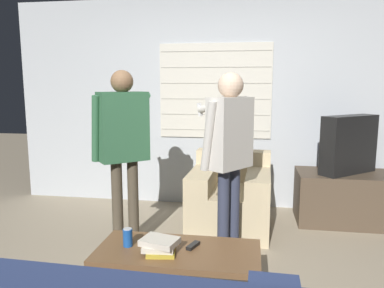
# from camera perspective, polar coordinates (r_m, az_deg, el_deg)

# --- Properties ---
(ground_plane) EXTENTS (16.00, 16.00, 0.00)m
(ground_plane) POSITION_cam_1_polar(r_m,az_deg,el_deg) (3.03, 0.34, -20.86)
(ground_plane) COLOR gray
(wall_back) EXTENTS (5.20, 0.08, 2.55)m
(wall_back) POSITION_cam_1_polar(r_m,az_deg,el_deg) (4.65, 4.17, 6.17)
(wall_back) COLOR #ADB2B7
(wall_back) RESTS_ON ground_plane
(armchair_beige) EXTENTS (0.85, 0.92, 0.78)m
(armchair_beige) POSITION_cam_1_polar(r_m,az_deg,el_deg) (4.03, 5.87, -8.15)
(armchair_beige) COLOR #C6B289
(armchair_beige) RESTS_ON ground_plane
(coffee_table) EXTENTS (1.11, 0.52, 0.41)m
(coffee_table) POSITION_cam_1_polar(r_m,az_deg,el_deg) (2.64, -2.17, -16.55)
(coffee_table) COLOR brown
(coffee_table) RESTS_ON ground_plane
(tv_stand) EXTENTS (1.05, 0.60, 0.56)m
(tv_stand) POSITION_cam_1_polar(r_m,az_deg,el_deg) (4.49, 22.33, -7.58)
(tv_stand) COLOR #4C3D2D
(tv_stand) RESTS_ON ground_plane
(tv) EXTENTS (0.66, 0.60, 0.63)m
(tv) POSITION_cam_1_polar(r_m,az_deg,el_deg) (4.37, 22.77, -0.08)
(tv) COLOR black
(tv) RESTS_ON tv_stand
(person_left_standing) EXTENTS (0.52, 0.79, 1.64)m
(person_left_standing) POSITION_cam_1_polar(r_m,az_deg,el_deg) (3.43, -10.44, 0.95)
(person_left_standing) COLOR #4C4233
(person_left_standing) RESTS_ON ground_plane
(person_right_standing) EXTENTS (0.56, 0.77, 1.61)m
(person_right_standing) POSITION_cam_1_polar(r_m,az_deg,el_deg) (3.20, 5.60, 0.21)
(person_right_standing) COLOR #33384C
(person_right_standing) RESTS_ON ground_plane
(book_stack) EXTENTS (0.27, 0.22, 0.10)m
(book_stack) POSITION_cam_1_polar(r_m,az_deg,el_deg) (2.57, -4.93, -15.16)
(book_stack) COLOR gold
(book_stack) RESTS_ON coffee_table
(soda_can) EXTENTS (0.07, 0.07, 0.13)m
(soda_can) POSITION_cam_1_polar(r_m,az_deg,el_deg) (2.69, -9.76, -13.84)
(soda_can) COLOR #194C9E
(soda_can) RESTS_ON coffee_table
(spare_remote) EXTENTS (0.08, 0.14, 0.02)m
(spare_remote) POSITION_cam_1_polar(r_m,az_deg,el_deg) (2.66, 0.16, -15.22)
(spare_remote) COLOR black
(spare_remote) RESTS_ON coffee_table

